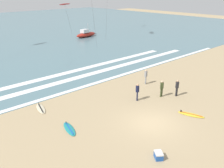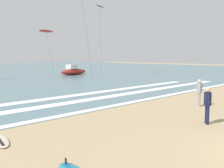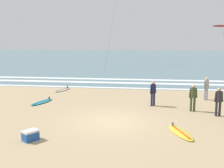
# 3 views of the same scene
# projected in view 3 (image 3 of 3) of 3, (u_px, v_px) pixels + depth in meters

# --- Properties ---
(ground_plane) EXTENTS (160.00, 160.00, 0.00)m
(ground_plane) POSITION_uv_depth(u_px,v_px,m) (111.00, 121.00, 13.28)
(ground_plane) COLOR tan
(ocean_surface) EXTENTS (140.00, 90.00, 0.01)m
(ocean_surface) POSITION_uv_depth(u_px,v_px,m) (139.00, 57.00, 66.16)
(ocean_surface) COLOR slate
(ocean_surface) RESTS_ON ground
(wave_foam_shoreline) EXTENTS (50.67, 0.56, 0.01)m
(wave_foam_shoreline) POSITION_uv_depth(u_px,v_px,m) (143.00, 88.00, 22.36)
(wave_foam_shoreline) COLOR white
(wave_foam_shoreline) RESTS_ON ocean_surface
(wave_foam_mid_break) EXTENTS (39.25, 0.97, 0.01)m
(wave_foam_mid_break) POSITION_uv_depth(u_px,v_px,m) (147.00, 83.00, 25.00)
(wave_foam_mid_break) COLOR white
(wave_foam_mid_break) RESTS_ON ocean_surface
(wave_foam_outer_break) EXTENTS (36.46, 0.97, 0.01)m
(wave_foam_outer_break) POSITION_uv_depth(u_px,v_px,m) (131.00, 80.00, 27.43)
(wave_foam_outer_break) COLOR white
(wave_foam_outer_break) RESTS_ON ocean_surface
(surfer_right_near) EXTENTS (0.52, 0.32, 1.60)m
(surfer_right_near) POSITION_uv_depth(u_px,v_px,m) (219.00, 99.00, 14.07)
(surfer_right_near) COLOR #232328
(surfer_right_near) RESTS_ON ground
(surfer_background_far) EXTENTS (0.44, 0.40, 1.60)m
(surfer_background_far) POSITION_uv_depth(u_px,v_px,m) (153.00, 91.00, 16.31)
(surfer_background_far) COLOR #141938
(surfer_background_far) RESTS_ON ground
(surfer_foreground_main) EXTENTS (0.47, 0.36, 1.60)m
(surfer_foreground_main) POSITION_uv_depth(u_px,v_px,m) (206.00, 86.00, 17.98)
(surfer_foreground_main) COLOR gray
(surfer_foreground_main) RESTS_ON ground
(surfer_left_near) EXTENTS (0.52, 0.32, 1.60)m
(surfer_left_near) POSITION_uv_depth(u_px,v_px,m) (193.00, 95.00, 15.07)
(surfer_left_near) COLOR #384223
(surfer_left_near) RESTS_ON ground
(surfboard_near_water) EXTENTS (1.14, 2.18, 0.25)m
(surfboard_near_water) POSITION_uv_depth(u_px,v_px,m) (42.00, 102.00, 17.29)
(surfboard_near_water) COLOR teal
(surfboard_near_water) RESTS_ON ground
(surfboard_left_pile) EXTENTS (1.24, 2.18, 0.25)m
(surfboard_left_pile) POSITION_uv_depth(u_px,v_px,m) (180.00, 132.00, 11.57)
(surfboard_left_pile) COLOR yellow
(surfboard_left_pile) RESTS_ON ground
(surfboard_foreground_flat) EXTENTS (1.12, 2.18, 0.25)m
(surfboard_foreground_flat) POSITION_uv_depth(u_px,v_px,m) (62.00, 90.00, 21.56)
(surfboard_foreground_flat) COLOR beige
(surfboard_foreground_flat) RESTS_ON ground
(kite_red_high_left) EXTENTS (4.49, 3.20, 6.76)m
(kite_red_high_left) POSITION_uv_depth(u_px,v_px,m) (221.00, 26.00, 43.74)
(kite_red_high_left) COLOR red
(kite_red_high_left) RESTS_ON ground
(cooler_box) EXTENTS (0.72, 0.76, 0.44)m
(cooler_box) POSITION_uv_depth(u_px,v_px,m) (30.00, 135.00, 10.74)
(cooler_box) COLOR #1E4C9E
(cooler_box) RESTS_ON ground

